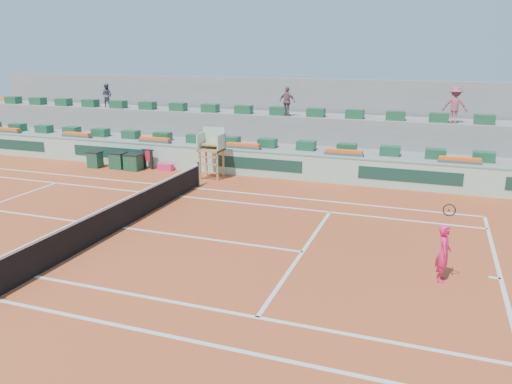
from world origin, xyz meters
TOP-DOWN VIEW (x-y plane):
  - ground at (0.00, 0.00)m, footprint 90.00×90.00m
  - seating_tier_lower at (0.00, 10.70)m, footprint 36.00×4.00m
  - seating_tier_upper at (0.00, 12.30)m, footprint 36.00×2.40m
  - stadium_back_wall at (0.00, 13.90)m, footprint 36.00×0.40m
  - player_bag at (-2.90, 8.07)m, footprint 0.77×0.34m
  - spectator_left at (-8.97, 11.97)m, footprint 0.71×0.57m
  - spectator_mid at (2.53, 11.42)m, footprint 0.93×0.51m
  - spectator_right at (10.65, 11.50)m, footprint 1.15×0.71m
  - court_lines at (0.00, 0.00)m, footprint 23.89×11.09m
  - tennis_net at (0.00, 0.00)m, footprint 0.10×11.97m
  - advertising_hoarding at (0.02, 8.50)m, footprint 36.00×0.34m
  - umpire_chair at (0.00, 7.50)m, footprint 1.10×0.90m
  - seat_row_lower at (0.00, 9.80)m, footprint 32.90×0.60m
  - seat_row_upper at (0.00, 11.70)m, footprint 32.90×0.60m
  - flower_planters at (-1.50, 9.00)m, footprint 26.80×0.36m
  - drink_cooler_a at (-4.46, 7.56)m, footprint 0.83×0.72m
  - drink_cooler_b at (-5.42, 7.62)m, footprint 0.78×0.68m
  - drink_cooler_c at (-6.69, 7.42)m, footprint 0.68×0.59m
  - towel_rack at (-3.89, 8.04)m, footprint 0.68×0.11m
  - tennis_player at (10.36, -0.62)m, footprint 0.38×0.85m

SIDE VIEW (x-z plane):
  - ground at x=0.00m, z-range 0.00..0.00m
  - court_lines at x=0.00m, z-range 0.00..0.01m
  - player_bag at x=-2.90m, z-range 0.00..0.34m
  - drink_cooler_b at x=-5.42m, z-range 0.00..0.84m
  - drink_cooler_a at x=-4.46m, z-range 0.00..0.84m
  - drink_cooler_c at x=-6.69m, z-range 0.00..0.84m
  - tennis_net at x=0.00m, z-range -0.02..1.08m
  - seating_tier_lower at x=0.00m, z-range 0.00..1.20m
  - towel_rack at x=-3.89m, z-range 0.09..1.12m
  - advertising_hoarding at x=0.02m, z-range 0.00..1.26m
  - tennis_player at x=10.36m, z-range -0.35..1.93m
  - seating_tier_upper at x=0.00m, z-range 0.00..2.60m
  - flower_planters at x=-1.50m, z-range 1.19..1.47m
  - seat_row_lower at x=0.00m, z-range 1.20..1.64m
  - umpire_chair at x=0.00m, z-range 0.34..2.74m
  - stadium_back_wall at x=0.00m, z-range 0.00..4.40m
  - seat_row_upper at x=0.00m, z-range 2.60..3.04m
  - spectator_left at x=-8.97m, z-range 2.60..3.99m
  - spectator_mid at x=2.53m, z-range 2.60..4.11m
  - spectator_right at x=10.65m, z-range 2.60..4.31m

